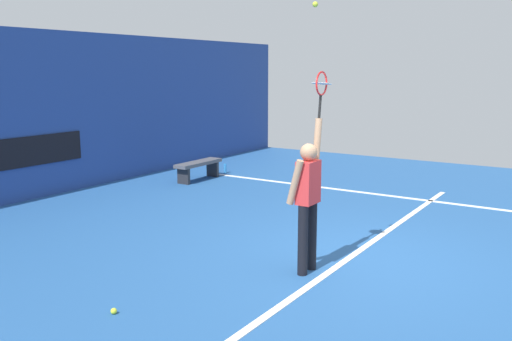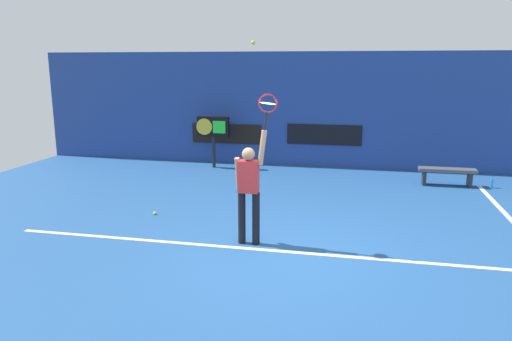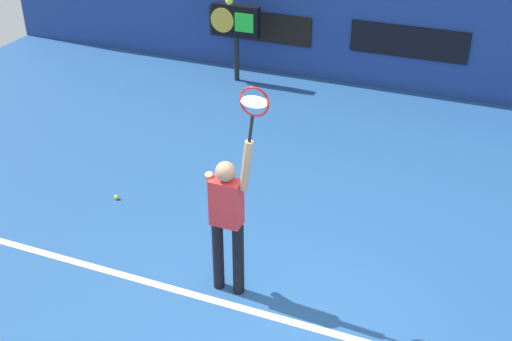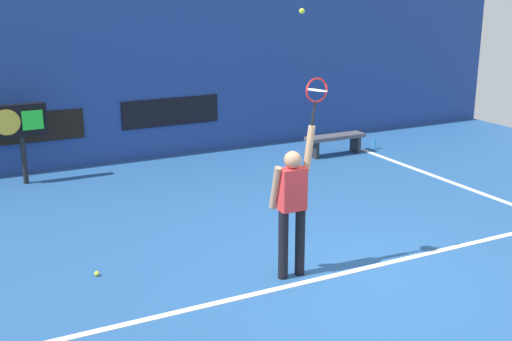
{
  "view_description": "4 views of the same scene",
  "coord_description": "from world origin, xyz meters",
  "px_view_note": "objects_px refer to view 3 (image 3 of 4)",
  "views": [
    {
      "loc": [
        -6.94,
        -2.8,
        2.61
      ],
      "look_at": [
        -1.09,
        0.97,
        1.34
      ],
      "focal_mm": 39.01,
      "sensor_mm": 36.0,
      "label": 1
    },
    {
      "loc": [
        1.01,
        -7.3,
        3.06
      ],
      "look_at": [
        -0.76,
        0.89,
        1.19
      ],
      "focal_mm": 33.77,
      "sensor_mm": 36.0,
      "label": 2
    },
    {
      "loc": [
        1.68,
        -4.89,
        4.98
      ],
      "look_at": [
        -0.65,
        0.91,
        1.33
      ],
      "focal_mm": 45.33,
      "sensor_mm": 36.0,
      "label": 3
    },
    {
      "loc": [
        -4.79,
        -6.44,
        3.71
      ],
      "look_at": [
        -0.89,
        1.16,
        1.26
      ],
      "focal_mm": 46.18,
      "sensor_mm": 36.0,
      "label": 4
    }
  ],
  "objects_px": {
    "tennis_racket": "(254,105)",
    "tennis_ball": "(229,1)",
    "scoreboard_clock": "(236,23)",
    "spare_ball": "(116,197)",
    "tennis_player": "(227,217)"
  },
  "relations": [
    {
      "from": "tennis_racket",
      "to": "scoreboard_clock",
      "type": "distance_m",
      "value": 6.61
    },
    {
      "from": "scoreboard_clock",
      "to": "tennis_racket",
      "type": "bearing_deg",
      "value": -64.85
    },
    {
      "from": "spare_ball",
      "to": "tennis_ball",
      "type": "bearing_deg",
      "value": -26.52
    },
    {
      "from": "tennis_racket",
      "to": "tennis_ball",
      "type": "distance_m",
      "value": 1.01
    },
    {
      "from": "tennis_player",
      "to": "tennis_ball",
      "type": "height_order",
      "value": "tennis_ball"
    },
    {
      "from": "tennis_player",
      "to": "scoreboard_clock",
      "type": "xyz_separation_m",
      "value": [
        -2.44,
        5.88,
        0.16
      ]
    },
    {
      "from": "scoreboard_clock",
      "to": "spare_ball",
      "type": "relative_size",
      "value": 22.52
    },
    {
      "from": "tennis_racket",
      "to": "tennis_ball",
      "type": "xyz_separation_m",
      "value": [
        -0.23,
        -0.01,
        0.99
      ]
    },
    {
      "from": "spare_ball",
      "to": "tennis_player",
      "type": "bearing_deg",
      "value": -27.08
    },
    {
      "from": "tennis_player",
      "to": "tennis_ball",
      "type": "relative_size",
      "value": 29.28
    },
    {
      "from": "tennis_racket",
      "to": "scoreboard_clock",
      "type": "height_order",
      "value": "tennis_racket"
    },
    {
      "from": "scoreboard_clock",
      "to": "spare_ball",
      "type": "bearing_deg",
      "value": -87.84
    },
    {
      "from": "tennis_player",
      "to": "tennis_ball",
      "type": "bearing_deg",
      "value": -9.49
    },
    {
      "from": "scoreboard_clock",
      "to": "spare_ball",
      "type": "xyz_separation_m",
      "value": [
        0.18,
        -4.72,
        -1.14
      ]
    },
    {
      "from": "tennis_racket",
      "to": "tennis_ball",
      "type": "height_order",
      "value": "tennis_ball"
    }
  ]
}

